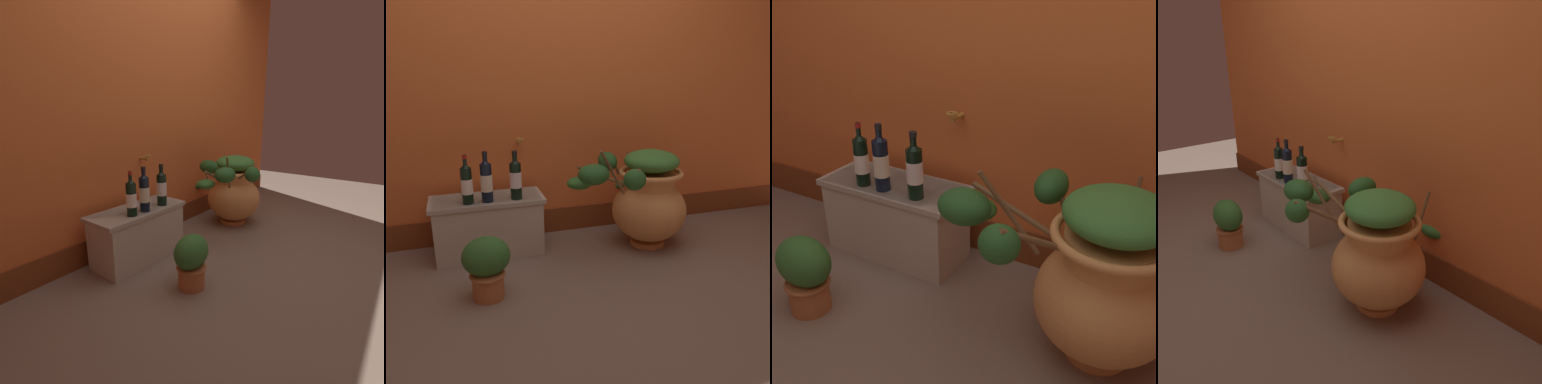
# 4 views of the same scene
# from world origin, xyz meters

# --- Properties ---
(ground_plane) EXTENTS (7.00, 7.00, 0.00)m
(ground_plane) POSITION_xyz_m (0.00, 0.00, 0.00)
(ground_plane) COLOR #7A6656
(back_wall) EXTENTS (4.40, 0.33, 2.60)m
(back_wall) POSITION_xyz_m (-0.00, 1.20, 1.29)
(back_wall) COLOR #D6662D
(back_wall) RESTS_ON ground_plane
(terracotta_urn) EXTENTS (0.90, 0.96, 0.77)m
(terracotta_urn) POSITION_xyz_m (0.56, 0.66, 0.36)
(terracotta_urn) COLOR #D68E4C
(terracotta_urn) RESTS_ON ground_plane
(stone_ledge) EXTENTS (0.76, 0.33, 0.41)m
(stone_ledge) POSITION_xyz_m (-0.55, 0.86, 0.22)
(stone_ledge) COLOR beige
(stone_ledge) RESTS_ON ground_plane
(wine_bottle_left) EXTENTS (0.08, 0.08, 0.34)m
(wine_bottle_left) POSITION_xyz_m (-0.55, 0.77, 0.56)
(wine_bottle_left) COLOR black
(wine_bottle_left) RESTS_ON stone_ledge
(wine_bottle_middle) EXTENTS (0.07, 0.07, 0.32)m
(wine_bottle_middle) POSITION_xyz_m (-0.67, 0.77, 0.55)
(wine_bottle_middle) COLOR black
(wine_bottle_middle) RESTS_ON stone_ledge
(wine_bottle_right) EXTENTS (0.08, 0.08, 0.33)m
(wine_bottle_right) POSITION_xyz_m (-0.36, 0.78, 0.56)
(wine_bottle_right) COLOR black
(wine_bottle_right) RESTS_ON stone_ledge
(potted_shrub) EXTENTS (0.27, 0.20, 0.37)m
(potted_shrub) POSITION_xyz_m (-0.61, 0.29, 0.20)
(potted_shrub) COLOR #B26638
(potted_shrub) RESTS_ON ground_plane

